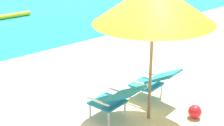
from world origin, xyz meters
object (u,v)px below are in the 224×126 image
object	(u,v)px
lounge_chair_right	(154,81)
beach_umbrella_center	(154,2)
beach_ball	(195,112)
lounge_chair_left	(115,98)
swim_buoy	(11,16)

from	to	relation	value
lounge_chair_right	beach_umbrella_center	world-z (taller)	beach_umbrella_center
beach_ball	lounge_chair_left	bearing A→B (deg)	140.13
lounge_chair_right	swim_buoy	bearing A→B (deg)	81.01
swim_buoy	beach_umbrella_center	xyz separation A→B (m)	(-1.94, -8.90, 1.90)
lounge_chair_left	beach_umbrella_center	xyz separation A→B (m)	(0.45, -0.36, 1.60)
swim_buoy	lounge_chair_right	size ratio (longest dim) A/B	1.70
swim_buoy	lounge_chair_left	world-z (taller)	lounge_chair_left
lounge_chair_left	beach_umbrella_center	bearing A→B (deg)	-38.25
lounge_chair_left	beach_ball	bearing A→B (deg)	-39.87
swim_buoy	lounge_chair_right	bearing A→B (deg)	-98.99
beach_umbrella_center	beach_ball	size ratio (longest dim) A/B	10.00
beach_umbrella_center	swim_buoy	bearing A→B (deg)	77.71
lounge_chair_right	beach_ball	world-z (taller)	lounge_chair_right
lounge_chair_left	lounge_chair_right	xyz separation A→B (m)	(1.04, 0.04, 0.00)
lounge_chair_right	beach_umbrella_center	size ratio (longest dim) A/B	0.40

